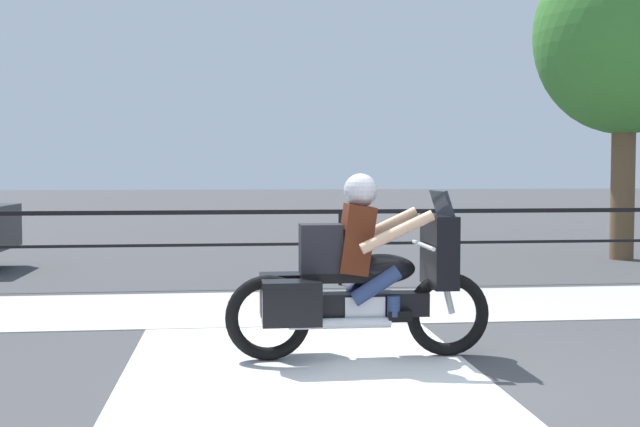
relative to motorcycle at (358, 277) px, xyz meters
name	(u,v)px	position (x,y,z in m)	size (l,w,h in m)	color
ground_plane	(430,380)	(0.43, -0.78, -0.70)	(120.00, 120.00, 0.00)	#424244
sidewalk_band	(359,305)	(0.43, 2.62, -0.69)	(44.00, 2.40, 0.01)	#B7B2A8
crosswalk_band	(308,391)	(-0.52, -0.98, -0.69)	(2.83, 6.00, 0.01)	silver
fence_railing	(340,225)	(0.43, 4.32, 0.14)	(36.00, 0.05, 1.06)	black
motorcycle	(358,277)	(0.00, 0.00, 0.00)	(2.28, 0.76, 1.58)	black
tree_behind_sign	(626,36)	(5.91, 6.99, 3.29)	(3.23, 3.23, 5.80)	brown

